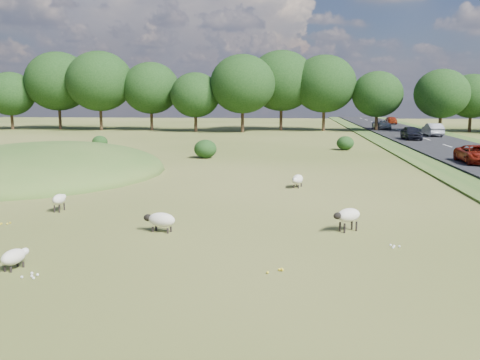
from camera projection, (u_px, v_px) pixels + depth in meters
The scene contains 15 objects.
ground at pixel (233, 161), 42.59m from camera, with size 160.00×160.00×0.00m, color #3E5019.
mound at pixel (43, 173), 35.79m from camera, with size 16.00×20.00×4.00m, color #33561E.
road at pixel (454, 149), 50.63m from camera, with size 8.00×150.00×0.25m, color black.
treeline at pixel (251, 85), 76.51m from camera, with size 96.28×14.66×11.70m.
shrubs at pixel (222, 145), 48.18m from camera, with size 25.49×9.45×1.54m.
sheep_0 at pixel (297, 179), 30.11m from camera, with size 0.84×1.33×0.74m.
sheep_1 at pixel (161, 220), 20.33m from camera, with size 1.36×0.81×0.75m.
sheep_2 at pixel (348, 215), 20.38m from camera, with size 1.23×1.04×0.90m.
sheep_3 at pixel (14, 257), 15.97m from camera, with size 0.68×1.12×0.62m.
sheep_4 at pixel (59, 199), 23.95m from camera, with size 0.48×1.08×0.78m.
car_0 at pixel (382, 124), 78.76m from camera, with size 2.23×4.84×1.34m, color #B9BDC1.
car_2 at pixel (391, 120), 92.00m from camera, with size 1.76×4.32×1.25m, color #9B2C10.
car_3 at pixel (411, 133), 59.82m from camera, with size 1.79×4.45×1.52m, color black.
car_6 at pixel (477, 154), 39.01m from camera, with size 2.15×4.66×1.29m, color maroon.
car_7 at pixel (433, 130), 65.06m from camera, with size 1.63×4.69×1.54m, color #93959A.
Camera 1 is at (4.36, -22.08, 5.16)m, focal length 40.00 mm.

